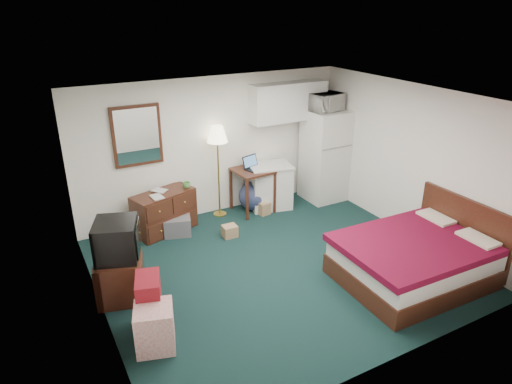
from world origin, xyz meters
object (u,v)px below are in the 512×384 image
desk (252,190)px  fridge (325,156)px  tv_stand (120,277)px  floor_lamp (218,172)px  bed (412,261)px  suitcase (150,304)px  kitchen_counter (270,187)px  dresser (164,212)px

desk → fridge: (1.52, -0.13, 0.48)m
desk → tv_stand: (-2.81, -1.54, -0.11)m
floor_lamp → fridge: (2.14, -0.27, 0.05)m
bed → suitcase: size_ratio=2.71×
fridge → tv_stand: 4.60m
kitchen_counter → tv_stand: bearing=-141.7°
desk → floor_lamp: bearing=163.6°
dresser → suitcase: size_ratio=1.45×
floor_lamp → bed: (1.49, -3.25, -0.53)m
tv_stand → suitcase: suitcase is taller
dresser → kitchen_counter: bearing=-17.4°
kitchen_counter → fridge: size_ratio=0.46×
desk → bed: size_ratio=0.42×
kitchen_counter → fridge: fridge is taller
kitchen_counter → suitcase: kitchen_counter is taller
kitchen_counter → suitcase: bearing=-129.5°
floor_lamp → desk: bearing=-12.9°
floor_lamp → kitchen_counter: floor_lamp is taller
tv_stand → desk: bearing=44.2°
desk → kitchen_counter: 0.38m
dresser → floor_lamp: floor_lamp is taller
bed → fridge: bearing=79.3°
fridge → desk: bearing=174.8°
fridge → bed: size_ratio=0.91×
kitchen_counter → suitcase: size_ratio=1.13×
dresser → tv_stand: dresser is taller
suitcase → dresser: bearing=85.2°
floor_lamp → kitchen_counter: (0.99, -0.14, -0.43)m
fridge → bed: bearing=-102.7°
bed → tv_stand: 4.01m
floor_lamp → bed: floor_lamp is taller
desk → dresser: bearing=176.6°
desk → suitcase: bearing=-141.7°
dresser → tv_stand: (-1.11, -1.54, -0.06)m
tv_stand → kitchen_counter: bearing=41.3°
dresser → floor_lamp: (1.09, 0.14, 0.49)m
floor_lamp → fridge: size_ratio=0.95×
fridge → tv_stand: (-4.33, -1.41, -0.59)m
bed → kitchen_counter: bearing=100.6°
dresser → desk: desk is taller
desk → suitcase: (-2.65, -2.37, -0.05)m
dresser → bed: (2.58, -3.11, -0.04)m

